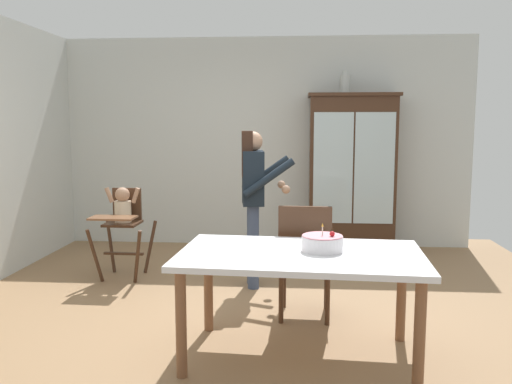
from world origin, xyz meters
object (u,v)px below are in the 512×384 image
(ceramic_vase, at_px, (345,84))
(adult_person, at_px, (254,189))
(high_chair_with_toddler, at_px, (123,216))
(dining_table, at_px, (300,265))
(china_cabinet, at_px, (352,173))
(dining_chair_far_side, at_px, (305,254))
(birthday_cake, at_px, (322,243))

(ceramic_vase, relative_size, adult_person, 0.18)
(high_chair_with_toddler, relative_size, dining_table, 0.56)
(china_cabinet, distance_m, adult_person, 1.93)
(ceramic_vase, xyz_separation_m, high_chair_with_toddler, (-2.38, -1.40, -1.43))
(dining_table, height_order, dining_chair_far_side, dining_chair_far_side)
(china_cabinet, height_order, high_chair_with_toddler, china_cabinet)
(ceramic_vase, relative_size, birthday_cake, 0.96)
(adult_person, relative_size, dining_chair_far_side, 1.59)
(ceramic_vase, height_order, high_chair_with_toddler, ceramic_vase)
(china_cabinet, relative_size, high_chair_with_toddler, 2.07)
(ceramic_vase, bearing_deg, dining_table, -99.87)
(adult_person, relative_size, birthday_cake, 5.47)
(dining_chair_far_side, bearing_deg, china_cabinet, -101.98)
(high_chair_with_toddler, xyz_separation_m, birthday_cake, (1.97, -1.72, 0.14))
(ceramic_vase, xyz_separation_m, dining_chair_far_side, (-0.51, -2.48, -1.53))
(china_cabinet, relative_size, dining_chair_far_side, 2.05)
(china_cabinet, xyz_separation_m, ceramic_vase, (-0.10, 0.00, 1.10))
(dining_chair_far_side, bearing_deg, birthday_cake, 101.35)
(high_chair_with_toddler, bearing_deg, ceramic_vase, 31.50)
(ceramic_vase, bearing_deg, dining_chair_far_side, -101.64)
(ceramic_vase, relative_size, high_chair_with_toddler, 0.28)
(birthday_cake, bearing_deg, dining_chair_far_side, 99.37)
(china_cabinet, xyz_separation_m, adult_person, (-1.10, -1.58, -0.02))
(ceramic_vase, distance_m, high_chair_with_toddler, 3.11)
(dining_table, relative_size, birthday_cake, 6.02)
(birthday_cake, bearing_deg, china_cabinet, 80.71)
(birthday_cake, bearing_deg, adult_person, 111.16)
(high_chair_with_toddler, bearing_deg, dining_table, -43.21)
(ceramic_vase, xyz_separation_m, adult_person, (-1.00, -1.59, -1.12))
(dining_table, distance_m, birthday_cake, 0.21)
(adult_person, bearing_deg, birthday_cake, -166.54)
(ceramic_vase, xyz_separation_m, dining_table, (-0.55, -3.17, -1.43))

